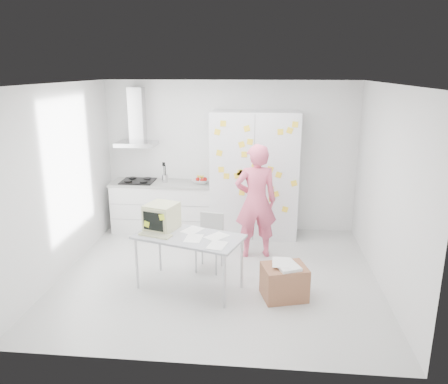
# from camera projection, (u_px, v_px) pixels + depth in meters

# --- Properties ---
(floor) EXTENTS (4.50, 4.00, 0.02)m
(floor) POSITION_uv_depth(u_px,v_px,m) (218.00, 275.00, 6.34)
(floor) COLOR silver
(floor) RESTS_ON ground
(walls) EXTENTS (4.52, 4.01, 2.70)m
(walls) POSITION_uv_depth(u_px,v_px,m) (223.00, 173.00, 6.66)
(walls) COLOR white
(walls) RESTS_ON ground
(ceiling) EXTENTS (4.50, 4.00, 0.02)m
(ceiling) POSITION_uv_depth(u_px,v_px,m) (218.00, 84.00, 5.60)
(ceiling) COLOR white
(ceiling) RESTS_ON walls
(counter_run) EXTENTS (1.84, 0.63, 1.28)m
(counter_run) POSITION_uv_depth(u_px,v_px,m) (163.00, 206.00, 7.95)
(counter_run) COLOR white
(counter_run) RESTS_ON ground
(range_hood) EXTENTS (0.70, 0.48, 1.01)m
(range_hood) POSITION_uv_depth(u_px,v_px,m) (137.00, 123.00, 7.72)
(range_hood) COLOR silver
(range_hood) RESTS_ON walls
(tall_cabinet) EXTENTS (1.50, 0.68, 2.20)m
(tall_cabinet) POSITION_uv_depth(u_px,v_px,m) (254.00, 175.00, 7.60)
(tall_cabinet) COLOR silver
(tall_cabinet) RESTS_ON ground
(person) EXTENTS (0.73, 0.55, 1.81)m
(person) POSITION_uv_depth(u_px,v_px,m) (256.00, 201.00, 6.77)
(person) COLOR #E95A7A
(person) RESTS_ON ground
(desk) EXTENTS (1.56, 1.10, 1.12)m
(desk) POSITION_uv_depth(u_px,v_px,m) (171.00, 225.00, 5.89)
(desk) COLOR #A9ABB4
(desk) RESTS_ON ground
(chair) EXTENTS (0.43, 0.43, 0.84)m
(chair) POSITION_uv_depth(u_px,v_px,m) (210.00, 238.00, 6.44)
(chair) COLOR #A8A7A5
(chair) RESTS_ON ground
(cardboard_box) EXTENTS (0.65, 0.57, 0.48)m
(cardboard_box) POSITION_uv_depth(u_px,v_px,m) (284.00, 281.00, 5.66)
(cardboard_box) COLOR #9C6443
(cardboard_box) RESTS_ON ground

